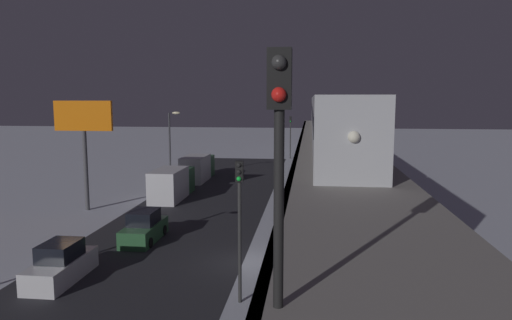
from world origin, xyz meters
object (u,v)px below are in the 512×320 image
Objects in this scene: commercial_billboard at (84,127)px; subway_train at (325,111)px; sedan_white at (61,265)px; box_truck at (172,184)px; rail_signal at (279,135)px; sedan_green at (144,229)px; delivery_van at (197,168)px; traffic_light_far at (290,131)px; traffic_light_mid at (279,149)px; traffic_light_near at (240,211)px.

subway_train is at bearing -136.40° from commercial_billboard.
commercial_billboard reaches higher than sedan_white.
rail_signal is at bearing 109.61° from box_truck.
sedan_green is 0.61× the size of delivery_van.
rail_signal is at bearing 92.31° from traffic_light_far.
traffic_light_mid is 25.42m from traffic_light_far.
traffic_light_near is (4.61, 34.59, -3.40)m from subway_train.
box_truck is 1.16× the size of traffic_light_near.
box_truck is 0.83× the size of commercial_billboard.
traffic_light_near is (-9.50, 30.85, 2.85)m from delivery_van.
commercial_billboard is (5.56, 14.99, 5.48)m from delivery_van.
subway_train is 15.88m from delivery_van.
commercial_billboard is at bearing -58.35° from rail_signal.
sedan_green is 11.76m from traffic_light_near.
subway_train is 17.24m from traffic_light_far.
sedan_white is 16.61m from commercial_billboard.
box_truck is 1.00× the size of delivery_van.
commercial_billboard is (5.76, -14.37, 6.03)m from sedan_white.
delivery_van is at bearing -89.61° from sedan_white.
subway_train is 27.17m from commercial_billboard.
sedan_white is at bearing 90.39° from delivery_van.
rail_signal is at bearing 87.53° from subway_train.
rail_signal is 0.62× the size of traffic_light_far.
traffic_light_near is at bearing 114.19° from box_truck.
subway_train reaches higher than box_truck.
sedan_green is at bearing 98.91° from box_truck.
commercial_billboard is (15.06, -15.86, 2.63)m from traffic_light_near.
sedan_white is at bearing 68.76° from traffic_light_mid.
commercial_billboard is (17.62, -28.59, -1.71)m from rail_signal.
commercial_billboard reaches higher than delivery_van.
sedan_green is 43.25m from traffic_light_far.
delivery_van is 16.90m from commercial_billboard.
rail_signal is 24.65m from sedan_green.
box_truck is at bearing -81.09° from sedan_green.
box_truck reaches higher than sedan_white.
rail_signal is at bearing 101.41° from traffic_light_near.
traffic_light_near reaches higher than delivery_van.
rail_signal reaches higher than sedan_white.
subway_train is 29.66m from sedan_green.
traffic_light_mid is at bearing -155.78° from box_truck.
rail_signal is 0.54× the size of box_truck.
traffic_light_far is (-9.30, -49.35, 3.40)m from sedan_white.
box_truck is 31.31m from traffic_light_far.
subway_train is at bearing -116.71° from traffic_light_mid.
traffic_light_far is (-9.50, -19.99, 2.85)m from delivery_van.
delivery_van is (14.11, 3.74, -6.25)m from subway_train.
traffic_light_far is at bearing -113.28° from commercial_billboard.
delivery_van is (12.07, -43.58, -7.19)m from rail_signal.
sedan_green is at bearing -48.19° from traffic_light_near.
subway_train reaches higher than traffic_light_near.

